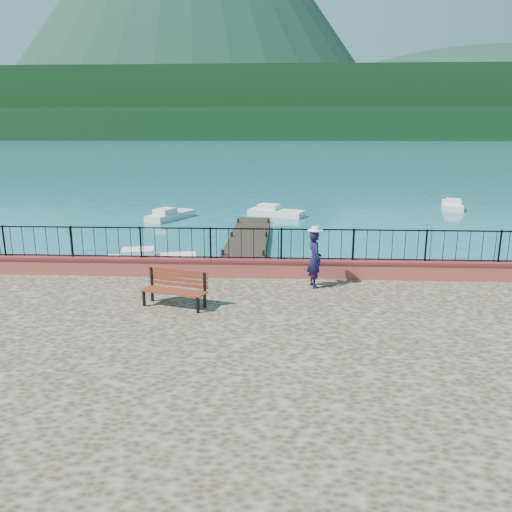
# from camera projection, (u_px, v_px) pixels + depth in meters

# --- Properties ---
(ground) EXTENTS (2000.00, 2000.00, 0.00)m
(ground) POSITION_uv_depth(u_px,v_px,m) (292.00, 366.00, 12.33)
(ground) COLOR #19596B
(ground) RESTS_ON ground
(parapet) EXTENTS (28.00, 0.46, 0.58)m
(parapet) POSITION_uv_depth(u_px,v_px,m) (291.00, 268.00, 15.55)
(parapet) COLOR #A83C42
(parapet) RESTS_ON promenade
(railing) EXTENTS (27.00, 0.05, 0.95)m
(railing) POSITION_uv_depth(u_px,v_px,m) (291.00, 244.00, 15.36)
(railing) COLOR black
(railing) RESTS_ON parapet
(dock) EXTENTS (2.00, 16.00, 0.30)m
(dock) POSITION_uv_depth(u_px,v_px,m) (246.00, 248.00, 24.02)
(dock) COLOR #2D231C
(dock) RESTS_ON ground
(far_forest) EXTENTS (900.00, 60.00, 18.00)m
(far_forest) POSITION_uv_depth(u_px,v_px,m) (283.00, 125.00, 300.64)
(far_forest) COLOR black
(far_forest) RESTS_ON ground
(foothills) EXTENTS (900.00, 120.00, 44.00)m
(foothills) POSITION_uv_depth(u_px,v_px,m) (283.00, 107.00, 355.56)
(foothills) COLOR black
(foothills) RESTS_ON ground
(companion_hill) EXTENTS (448.00, 384.00, 180.00)m
(companion_hill) POSITION_uv_depth(u_px,v_px,m) (484.00, 136.00, 543.66)
(companion_hill) COLOR #142D23
(companion_hill) RESTS_ON ground
(park_bench) EXTENTS (1.79, 1.00, 0.95)m
(park_bench) POSITION_uv_depth(u_px,v_px,m) (175.00, 296.00, 12.96)
(park_bench) COLOR black
(park_bench) RESTS_ON promenade
(person) EXTENTS (0.55, 0.70, 1.68)m
(person) POSITION_uv_depth(u_px,v_px,m) (315.00, 259.00, 14.48)
(person) COLOR black
(person) RESTS_ON promenade
(hat) EXTENTS (0.44, 0.44, 0.12)m
(hat) POSITION_uv_depth(u_px,v_px,m) (316.00, 229.00, 14.26)
(hat) COLOR white
(hat) RESTS_ON person
(boat_0) EXTENTS (3.99, 2.11, 0.80)m
(boat_0) POSITION_uv_depth(u_px,v_px,m) (152.00, 257.00, 21.37)
(boat_0) COLOR silver
(boat_0) RESTS_ON ground
(boat_3) EXTENTS (2.83, 4.00, 0.80)m
(boat_3) POSITION_uv_depth(u_px,v_px,m) (171.00, 213.00, 32.76)
(boat_3) COLOR silver
(boat_3) RESTS_ON ground
(boat_4) EXTENTS (4.00, 2.65, 0.80)m
(boat_4) POSITION_uv_depth(u_px,v_px,m) (276.00, 210.00, 33.89)
(boat_4) COLOR silver
(boat_4) RESTS_ON ground
(boat_5) EXTENTS (2.26, 4.24, 0.80)m
(boat_5) POSITION_uv_depth(u_px,v_px,m) (452.00, 203.00, 37.21)
(boat_5) COLOR silver
(boat_5) RESTS_ON ground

